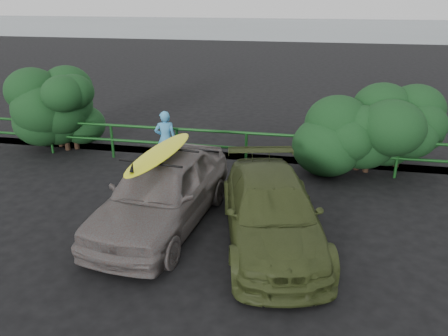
% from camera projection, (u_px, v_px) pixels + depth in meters
% --- Properties ---
extents(ground, '(80.00, 80.00, 0.00)m').
position_uv_depth(ground, '(151.00, 262.00, 7.98)').
color(ground, black).
extents(ocean, '(200.00, 200.00, 0.00)m').
position_uv_depth(ocean, '(296.00, 28.00, 62.60)').
color(ocean, slate).
rests_on(ocean, ground).
extents(guardrail, '(14.00, 0.08, 1.04)m').
position_uv_depth(guardrail, '(211.00, 147.00, 12.34)').
color(guardrail, '#134417').
rests_on(guardrail, ground).
extents(shrub_left, '(3.20, 2.40, 2.26)m').
position_uv_depth(shrub_left, '(61.00, 114.00, 13.34)').
color(shrub_left, '#153B1A').
rests_on(shrub_left, ground).
extents(shrub_right, '(3.20, 2.40, 2.13)m').
position_uv_depth(shrub_right, '(397.00, 134.00, 11.68)').
color(shrub_right, '#153B1A').
rests_on(shrub_right, ground).
extents(sedan, '(2.26, 4.62, 1.52)m').
position_uv_depth(sedan, '(162.00, 191.00, 9.03)').
color(sedan, '#645B59').
rests_on(sedan, ground).
extents(olive_vehicle, '(2.74, 4.67, 1.27)m').
position_uv_depth(olive_vehicle, '(271.00, 211.00, 8.45)').
color(olive_vehicle, '#38431D').
rests_on(olive_vehicle, ground).
extents(man, '(0.67, 0.54, 1.61)m').
position_uv_depth(man, '(165.00, 139.00, 12.10)').
color(man, '#459CD1').
rests_on(man, ground).
extents(roof_rack, '(1.42, 1.06, 0.04)m').
position_uv_depth(roof_rack, '(160.00, 156.00, 8.74)').
color(roof_rack, black).
rests_on(roof_rack, sedan).
extents(surfboard, '(0.86, 2.80, 0.08)m').
position_uv_depth(surfboard, '(160.00, 153.00, 8.71)').
color(surfboard, yellow).
rests_on(surfboard, roof_rack).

